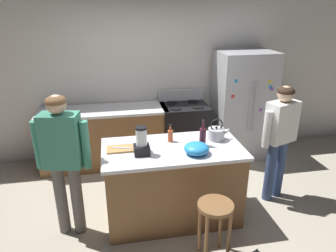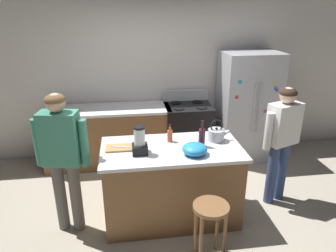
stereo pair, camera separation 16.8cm
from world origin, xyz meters
TOP-DOWN VIEW (x-y plane):
  - ground_plane at (0.00, 0.00)m, footprint 14.00×14.00m
  - back_wall at (0.00, 1.95)m, footprint 8.00×0.10m
  - kitchen_island at (0.00, 0.00)m, footprint 1.62×0.84m
  - back_counter_run at (-0.80, 1.55)m, footprint 2.00×0.64m
  - refrigerator at (1.49, 1.50)m, footprint 0.90×0.73m
  - stove_range at (0.50, 1.52)m, footprint 0.76×0.65m
  - person_by_island_left at (-1.20, -0.06)m, footprint 0.60×0.29m
  - person_by_sink_right at (1.42, 0.16)m, footprint 0.58×0.35m
  - bar_stool at (0.28, -0.74)m, footprint 0.36×0.36m
  - blender_appliance at (-0.37, -0.09)m, footprint 0.17×0.17m
  - bottle_cooking_sauce at (0.01, 0.17)m, footprint 0.06×0.06m
  - bottle_wine at (0.35, -0.01)m, footprint 0.08×0.08m
  - mixing_bowl at (0.23, -0.20)m, footprint 0.28×0.28m
  - tea_kettle at (0.56, 0.13)m, footprint 0.28×0.20m
  - cutting_board at (-0.60, 0.06)m, footprint 0.30×0.20m
  - chef_knife at (-0.58, 0.06)m, footprint 0.22×0.09m

SIDE VIEW (x-z plane):
  - ground_plane at x=0.00m, z-range 0.00..0.00m
  - back_counter_run at x=-0.80m, z-range 0.00..0.95m
  - kitchen_island at x=0.00m, z-range 0.00..0.95m
  - stove_range at x=0.50m, z-range -0.08..1.05m
  - bar_stool at x=0.28m, z-range 0.18..0.84m
  - refrigerator at x=1.49m, z-range 0.00..1.78m
  - person_by_sink_right at x=1.42m, z-range 0.17..1.73m
  - cutting_board at x=-0.60m, z-range 0.95..0.97m
  - chef_knife at x=-0.58m, z-range 0.97..0.97m
  - person_by_island_left at x=-1.20m, z-range 0.17..1.83m
  - mixing_bowl at x=0.23m, z-range 0.95..1.07m
  - bottle_cooking_sauce at x=0.01m, z-range 0.92..1.13m
  - tea_kettle at x=0.56m, z-range 0.89..1.16m
  - bottle_wine at x=0.35m, z-range 0.90..1.22m
  - blender_appliance at x=-0.37m, z-range 0.92..1.24m
  - back_wall at x=0.00m, z-range 0.00..2.70m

